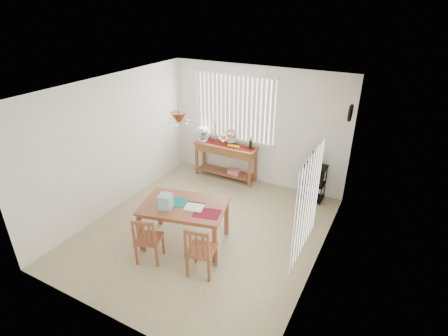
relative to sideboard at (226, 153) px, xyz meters
The scene contains 10 objects.
ground 2.21m from the sideboard, 72.55° to the right, with size 4.00×4.50×0.01m, color tan.
room_shell 2.37m from the sideboard, 72.36° to the right, with size 4.20×4.70×2.70m.
sideboard is the anchor object (origin of this frame).
sideboard_items 0.41m from the sideboard, behind, with size 1.39×0.34×0.63m.
wire_cart 2.06m from the sideboard, ahead, with size 0.45×0.36×0.77m.
cart_items 2.08m from the sideboard, ahead, with size 0.18×0.22×0.32m.
dining_table 2.51m from the sideboard, 78.33° to the right, with size 1.57×1.21×0.74m.
table_items 2.65m from the sideboard, 81.16° to the right, with size 1.15×0.52×0.24m.
chair_left 3.15m from the sideboard, 85.03° to the right, with size 0.49×0.49×0.83m.
chair_right 3.22m from the sideboard, 68.96° to the right, with size 0.48×0.48×0.88m.
Camera 1 is at (2.77, -4.45, 3.82)m, focal length 28.00 mm.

